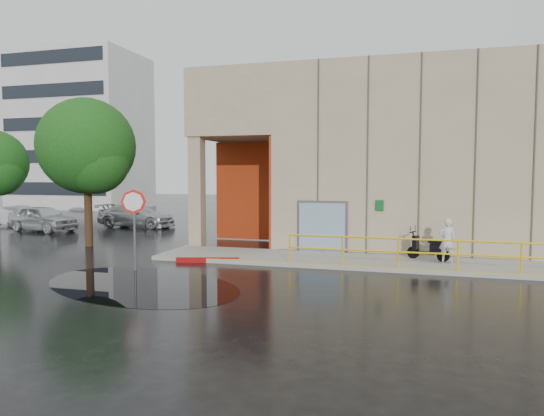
{
  "coord_description": "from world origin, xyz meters",
  "views": [
    {
      "loc": [
        3.6,
        -13.71,
        3.34
      ],
      "look_at": [
        -1.12,
        3.0,
        2.12
      ],
      "focal_mm": 32.0,
      "sensor_mm": 36.0,
      "label": 1
    }
  ],
  "objects": [
    {
      "name": "red_curb",
      "position": [
        -3.68,
        3.1,
        0.09
      ],
      "size": [
        2.37,
        0.79,
        0.18
      ],
      "primitive_type": "cube",
      "rotation": [
        0.0,
        0.0,
        0.26
      ],
      "color": "#950B0B",
      "rests_on": "ground"
    },
    {
      "name": "stop_sign",
      "position": [
        -5.5,
        0.99,
        2.03
      ],
      "size": [
        0.77,
        0.42,
        2.82
      ],
      "rotation": [
        0.0,
        0.0,
        0.08
      ],
      "color": "#595A5E",
      "rests_on": "ground"
    },
    {
      "name": "person",
      "position": [
        4.98,
        4.62,
        0.96
      ],
      "size": [
        0.62,
        0.44,
        1.61
      ],
      "primitive_type": "imported",
      "rotation": [
        0.0,
        0.0,
        3.04
      ],
      "color": "silver",
      "rests_on": "sidewalk"
    },
    {
      "name": "car_a",
      "position": [
        -17.0,
        9.8,
        0.76
      ],
      "size": [
        4.75,
        2.69,
        1.53
      ],
      "primitive_type": "imported",
      "rotation": [
        0.0,
        0.0,
        1.36
      ],
      "color": "silver",
      "rests_on": "ground"
    },
    {
      "name": "sidewalk",
      "position": [
        4.0,
        4.5,
        0.07
      ],
      "size": [
        20.0,
        3.0,
        0.15
      ],
      "primitive_type": "cube",
      "color": "gray",
      "rests_on": "ground"
    },
    {
      "name": "scooter",
      "position": [
        4.35,
        5.01,
        0.86
      ],
      "size": [
        1.63,
        1.11,
        1.24
      ],
      "rotation": [
        0.0,
        0.0,
        -0.43
      ],
      "color": "black",
      "rests_on": "sidewalk"
    },
    {
      "name": "building",
      "position": [
        5.1,
        10.98,
        4.21
      ],
      "size": [
        20.0,
        10.17,
        8.0
      ],
      "color": "gray",
      "rests_on": "ground"
    },
    {
      "name": "car_b",
      "position": [
        -20.31,
        11.63,
        0.66
      ],
      "size": [
        4.1,
        1.71,
        1.32
      ],
      "primitive_type": "imported",
      "rotation": [
        0.0,
        0.0,
        1.65
      ],
      "color": "silver",
      "rests_on": "ground"
    },
    {
      "name": "distant_building",
      "position": [
        -28.0,
        27.98,
        7.5
      ],
      "size": [
        12.0,
        8.08,
        15.0
      ],
      "color": "#BBBBB7",
      "rests_on": "ground"
    },
    {
      "name": "car_c",
      "position": [
        -12.91,
        13.28,
        0.73
      ],
      "size": [
        5.06,
        2.16,
        1.45
      ],
      "primitive_type": "imported",
      "rotation": [
        0.0,
        0.0,
        1.55
      ],
      "color": "#B6B9BF",
      "rests_on": "ground"
    },
    {
      "name": "guardrail",
      "position": [
        4.25,
        3.15,
        0.68
      ],
      "size": [
        9.56,
        0.06,
        1.03
      ],
      "color": "yellow",
      "rests_on": "sidewalk"
    },
    {
      "name": "puddle",
      "position": [
        -4.16,
        -0.88,
        0.0
      ],
      "size": [
        8.15,
        6.61,
        0.01
      ],
      "primitive_type": "cube",
      "rotation": [
        0.0,
        0.0,
        -0.37
      ],
      "color": "black",
      "rests_on": "ground"
    },
    {
      "name": "ground",
      "position": [
        0.0,
        0.0,
        0.0
      ],
      "size": [
        120.0,
        120.0,
        0.0
      ],
      "primitive_type": "plane",
      "color": "black",
      "rests_on": "ground"
    },
    {
      "name": "tree_near",
      "position": [
        -10.52,
        5.43,
        4.45
      ],
      "size": [
        4.38,
        4.38,
        6.82
      ],
      "rotation": [
        0.0,
        0.0,
        0.33
      ],
      "color": "#311F10",
      "rests_on": "ground"
    }
  ]
}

